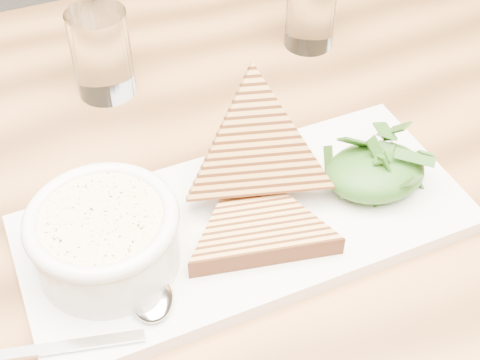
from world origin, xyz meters
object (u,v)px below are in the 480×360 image
object	(u,v)px
platter	(246,223)
glass_near	(102,53)
table_top	(191,198)
glass_far	(311,11)
soup_bowl	(106,243)

from	to	relation	value
platter	glass_near	bearing A→B (deg)	109.56
table_top	platter	distance (m)	0.09
glass_near	glass_far	xyz separation A→B (m)	(0.27, 0.02, -0.00)
platter	glass_near	xyz separation A→B (m)	(-0.09, 0.27, 0.05)
table_top	glass_near	world-z (taller)	glass_near
platter	soup_bowl	distance (m)	0.14
table_top	glass_near	bearing A→B (deg)	106.59
glass_near	platter	bearing A→B (deg)	-70.44
soup_bowl	glass_near	bearing A→B (deg)	81.69
soup_bowl	glass_far	world-z (taller)	glass_far
soup_bowl	glass_near	size ratio (longest dim) A/B	1.20
table_top	soup_bowl	size ratio (longest dim) A/B	9.99
soup_bowl	table_top	bearing A→B (deg)	42.88
platter	glass_far	world-z (taller)	glass_far
platter	glass_near	size ratio (longest dim) A/B	4.05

